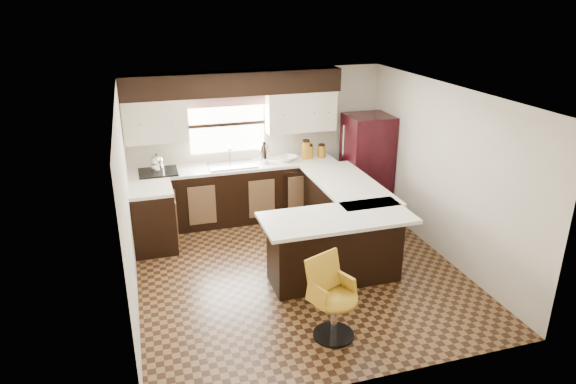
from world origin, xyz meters
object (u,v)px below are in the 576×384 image
object	(u,v)px
refrigerator	(366,164)
bar_chair	(335,300)
peninsula_long	(343,215)
peninsula_return	(335,249)

from	to	relation	value
refrigerator	bar_chair	distance (m)	3.59
peninsula_long	refrigerator	bearing A→B (deg)	50.76
peninsula_long	bar_chair	bearing A→B (deg)	-114.86
peninsula_long	peninsula_return	distance (m)	1.11
peninsula_long	bar_chair	world-z (taller)	bar_chair
refrigerator	bar_chair	xyz separation A→B (m)	(-1.79, -3.09, -0.37)
refrigerator	peninsula_long	bearing A→B (deg)	-129.24
peninsula_long	refrigerator	xyz separation A→B (m)	(0.82, 1.01, 0.39)
refrigerator	bar_chair	size ratio (longest dim) A/B	1.81
bar_chair	peninsula_return	bearing A→B (deg)	45.59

